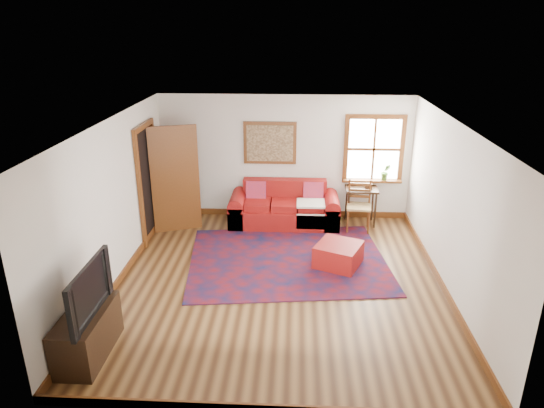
# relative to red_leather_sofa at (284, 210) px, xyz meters

# --- Properties ---
(ground) EXTENTS (5.50, 5.50, 0.00)m
(ground) POSITION_rel_red_leather_sofa_xyz_m (-0.01, -2.33, -0.28)
(ground) COLOR #3D2310
(ground) RESTS_ON ground
(room_envelope) EXTENTS (5.04, 5.54, 2.52)m
(room_envelope) POSITION_rel_red_leather_sofa_xyz_m (-0.01, -2.31, 1.37)
(room_envelope) COLOR silver
(room_envelope) RESTS_ON ground
(window) EXTENTS (1.18, 0.20, 1.38)m
(window) POSITION_rel_red_leather_sofa_xyz_m (1.77, 0.37, 1.03)
(window) COLOR white
(window) RESTS_ON ground
(doorway) EXTENTS (0.89, 1.08, 2.14)m
(doorway) POSITION_rel_red_leather_sofa_xyz_m (-2.22, -0.55, 0.79)
(doorway) COLOR black
(doorway) RESTS_ON ground
(framed_artwork) EXTENTS (1.05, 0.07, 0.85)m
(framed_artwork) POSITION_rel_red_leather_sofa_xyz_m (-0.31, 0.38, 1.27)
(framed_artwork) COLOR brown
(framed_artwork) RESTS_ON ground
(persian_rug) EXTENTS (3.57, 2.99, 0.02)m
(persian_rug) POSITION_rel_red_leather_sofa_xyz_m (0.10, -1.61, -0.27)
(persian_rug) COLOR #600D14
(persian_rug) RESTS_ON ground
(red_leather_sofa) EXTENTS (2.15, 0.89, 0.84)m
(red_leather_sofa) POSITION_rel_red_leather_sofa_xyz_m (0.00, 0.00, 0.00)
(red_leather_sofa) COLOR maroon
(red_leather_sofa) RESTS_ON ground
(red_ottoman) EXTENTS (0.89, 0.89, 0.39)m
(red_ottoman) POSITION_rel_red_leather_sofa_xyz_m (0.95, -1.75, -0.09)
(red_ottoman) COLOR maroon
(red_ottoman) RESTS_ON ground
(side_table) EXTENTS (0.62, 0.47, 0.75)m
(side_table) POSITION_rel_red_leather_sofa_xyz_m (1.51, 0.06, 0.34)
(side_table) COLOR black
(side_table) RESTS_ON ground
(ladder_back_chair) EXTENTS (0.50, 0.48, 0.98)m
(ladder_back_chair) POSITION_rel_red_leather_sofa_xyz_m (1.44, -0.21, 0.25)
(ladder_back_chair) COLOR tan
(ladder_back_chair) RESTS_ON ground
(media_cabinet) EXTENTS (0.48, 1.06, 0.58)m
(media_cabinet) POSITION_rel_red_leather_sofa_xyz_m (-2.26, -4.22, 0.01)
(media_cabinet) COLOR black
(media_cabinet) RESTS_ON ground
(television) EXTENTS (0.15, 1.12, 0.65)m
(television) POSITION_rel_red_leather_sofa_xyz_m (-2.24, -4.24, 0.63)
(television) COLOR black
(television) RESTS_ON media_cabinet
(candle_hurricane) EXTENTS (0.12, 0.12, 0.18)m
(candle_hurricane) POSITION_rel_red_leather_sofa_xyz_m (-2.21, -3.88, 0.39)
(candle_hurricane) COLOR silver
(candle_hurricane) RESTS_ON media_cabinet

